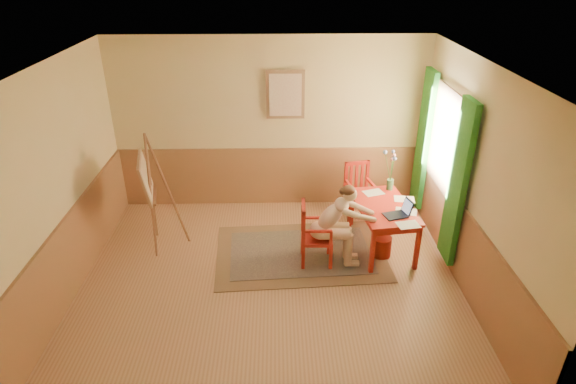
{
  "coord_description": "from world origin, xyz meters",
  "views": [
    {
      "loc": [
        0.11,
        -5.05,
        3.9
      ],
      "look_at": [
        0.25,
        0.55,
        1.05
      ],
      "focal_mm": 29.69,
      "sensor_mm": 36.0,
      "label": 1
    }
  ],
  "objects_px": {
    "figure": "(336,222)",
    "laptop": "(399,212)",
    "table": "(383,211)",
    "chair_left": "(313,234)",
    "easel": "(149,182)",
    "chair_back": "(359,191)"
  },
  "relations": [
    {
      "from": "chair_left",
      "to": "table",
      "type": "bearing_deg",
      "value": 17.22
    },
    {
      "from": "chair_back",
      "to": "figure",
      "type": "height_order",
      "value": "figure"
    },
    {
      "from": "chair_left",
      "to": "easel",
      "type": "relative_size",
      "value": 0.52
    },
    {
      "from": "chair_back",
      "to": "easel",
      "type": "xyz_separation_m",
      "value": [
        -3.08,
        -0.77,
        0.58
      ]
    },
    {
      "from": "chair_left",
      "to": "easel",
      "type": "bearing_deg",
      "value": 167.98
    },
    {
      "from": "chair_left",
      "to": "chair_back",
      "type": "xyz_separation_m",
      "value": [
        0.81,
        1.25,
        0.01
      ]
    },
    {
      "from": "table",
      "to": "chair_left",
      "type": "relative_size",
      "value": 1.41
    },
    {
      "from": "table",
      "to": "easel",
      "type": "bearing_deg",
      "value": 177.0
    },
    {
      "from": "easel",
      "to": "laptop",
      "type": "bearing_deg",
      "value": -7.57
    },
    {
      "from": "table",
      "to": "easel",
      "type": "relative_size",
      "value": 0.73
    },
    {
      "from": "chair_back",
      "to": "figure",
      "type": "distance_m",
      "value": 1.39
    },
    {
      "from": "chair_back",
      "to": "easel",
      "type": "distance_m",
      "value": 3.23
    },
    {
      "from": "chair_back",
      "to": "laptop",
      "type": "distance_m",
      "value": 1.3
    },
    {
      "from": "laptop",
      "to": "table",
      "type": "bearing_deg",
      "value": 117.63
    },
    {
      "from": "table",
      "to": "chair_back",
      "type": "distance_m",
      "value": 0.97
    },
    {
      "from": "figure",
      "to": "easel",
      "type": "distance_m",
      "value": 2.64
    },
    {
      "from": "chair_back",
      "to": "laptop",
      "type": "height_order",
      "value": "laptop"
    },
    {
      "from": "figure",
      "to": "laptop",
      "type": "height_order",
      "value": "figure"
    },
    {
      "from": "figure",
      "to": "laptop",
      "type": "distance_m",
      "value": 0.86
    },
    {
      "from": "table",
      "to": "chair_left",
      "type": "xyz_separation_m",
      "value": [
        -1.0,
        -0.31,
        -0.18
      ]
    },
    {
      "from": "chair_back",
      "to": "figure",
      "type": "xyz_separation_m",
      "value": [
        -0.52,
        -1.27,
        0.2
      ]
    },
    {
      "from": "figure",
      "to": "laptop",
      "type": "bearing_deg",
      "value": 3.21
    }
  ]
}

